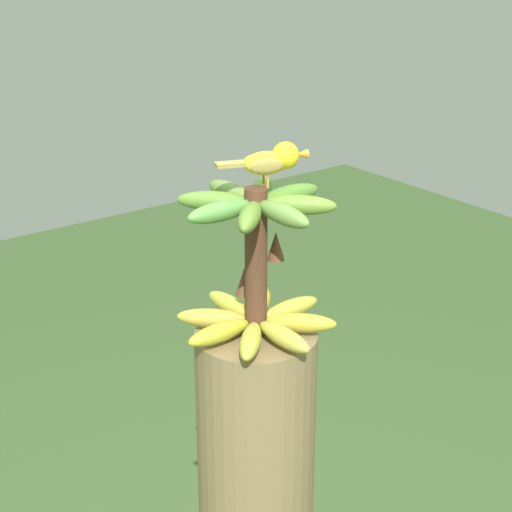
{
  "coord_description": "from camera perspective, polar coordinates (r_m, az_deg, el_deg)",
  "views": [
    {
      "loc": [
        -0.92,
        -1.22,
        2.0
      ],
      "look_at": [
        0.0,
        0.0,
        1.39
      ],
      "focal_mm": 58.37,
      "sensor_mm": 36.0,
      "label": 1
    }
  ],
  "objects": [
    {
      "name": "banana_bunch",
      "position": [
        1.65,
        0.01,
        -0.5
      ],
      "size": [
        0.33,
        0.33,
        0.31
      ],
      "color": "#4C2D1E",
      "rests_on": "banana_tree"
    },
    {
      "name": "perched_bird",
      "position": [
        1.6,
        1.17,
        6.61
      ],
      "size": [
        0.18,
        0.09,
        0.08
      ],
      "color": "#C68933",
      "rests_on": "banana_bunch"
    }
  ]
}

